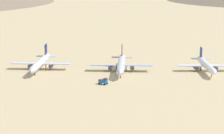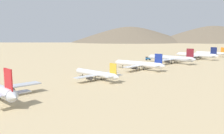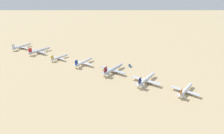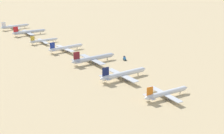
% 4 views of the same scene
% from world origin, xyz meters
% --- Properties ---
extents(ground_plane, '(1919.27, 1919.27, 0.00)m').
position_xyz_m(ground_plane, '(0.00, 0.00, 0.00)').
color(ground_plane, tan).
extents(parked_jet_0, '(41.44, 33.89, 11.98)m').
position_xyz_m(parked_jet_0, '(-10.38, -158.18, 4.04)').
color(parked_jet_0, silver).
rests_on(parked_jet_0, ground).
extents(parked_jet_1, '(49.21, 40.09, 14.19)m').
position_xyz_m(parked_jet_1, '(-8.35, -108.59, 4.78)').
color(parked_jet_1, silver).
rests_on(parked_jet_1, ground).
extents(parked_jet_2, '(50.88, 41.43, 14.67)m').
position_xyz_m(parked_jet_2, '(-0.78, -54.98, 4.94)').
color(parked_jet_2, silver).
rests_on(parked_jet_2, ground).
extents(parked_jet_3, '(45.45, 36.87, 13.11)m').
position_xyz_m(parked_jet_3, '(1.41, 0.75, 4.42)').
color(parked_jet_3, white).
rests_on(parked_jet_3, ground).
extents(parked_jet_4, '(38.13, 31.12, 11.00)m').
position_xyz_m(parked_jet_4, '(-0.04, 51.69, 3.70)').
color(parked_jet_4, silver).
rests_on(parked_jet_4, ground).
extents(parked_jet_5, '(49.39, 40.29, 14.25)m').
position_xyz_m(parked_jet_5, '(6.76, 108.23, 4.80)').
color(parked_jet_5, silver).
rests_on(parked_jet_5, ground).
extents(parked_jet_6, '(46.95, 38.00, 13.58)m').
position_xyz_m(parked_jet_6, '(9.10, 162.44, 4.52)').
color(parked_jet_6, silver).
rests_on(parked_jet_6, ground).
extents(service_truck, '(5.09, 5.65, 3.90)m').
position_xyz_m(service_truck, '(30.58, -67.44, 2.08)').
color(service_truck, '#1E5999').
rests_on(service_truck, ground).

